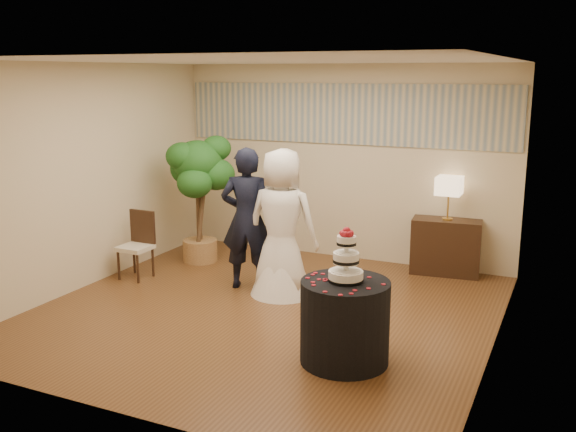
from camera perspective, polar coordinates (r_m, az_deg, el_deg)
The scene contains 15 objects.
floor at distance 7.43m, azimuth -2.01°, elevation -8.47°, with size 5.00×5.00×0.00m, color brown.
ceiling at distance 6.93m, azimuth -2.20°, elevation 13.66°, with size 5.00×5.00×0.00m, color white.
wall_back at distance 9.32m, azimuth 4.87°, elevation 4.73°, with size 5.00×0.06×2.80m, color beige.
wall_front at distance 5.00m, azimuth -15.14°, elevation -2.59°, with size 5.00×0.06×2.80m, color beige.
wall_left at distance 8.46m, azimuth -17.42°, elevation 3.39°, with size 0.06×5.00×2.80m, color beige.
wall_right at distance 6.35m, azimuth 18.49°, elevation 0.38°, with size 0.06×5.00×2.80m, color beige.
mural_border at distance 9.23m, azimuth 4.91°, elevation 9.02°, with size 4.90×0.02×0.85m, color #A1A395.
groom at distance 8.00m, azimuth -3.66°, elevation -0.24°, with size 0.65×0.43×1.79m, color black.
bride at distance 7.74m, azimuth -0.55°, elevation -0.60°, with size 0.88×0.78×1.80m, color white.
cake_table at distance 6.10m, azimuth 5.07°, elevation -9.35°, with size 0.84×0.84×0.80m, color black.
wedding_cake at distance 5.88m, azimuth 5.20°, elevation -3.42°, with size 0.33×0.33×0.52m, color white, non-canonical shape.
console at distance 8.92m, azimuth 13.85°, elevation -2.67°, with size 0.91×0.40×0.75m, color black.
table_lamp at distance 8.77m, azimuth 14.08°, elevation 1.54°, with size 0.33×0.33×0.58m, color beige, non-canonical shape.
ficus_tree at distance 9.20m, azimuth -7.95°, elevation 1.55°, with size 0.88×0.88×1.85m, color #1F571B, non-canonical shape.
side_chair at distance 8.69m, azimuth -13.45°, elevation -2.58°, with size 0.41×0.43×0.89m, color black, non-canonical shape.
Camera 1 is at (3.14, -6.18, 2.68)m, focal length 40.00 mm.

